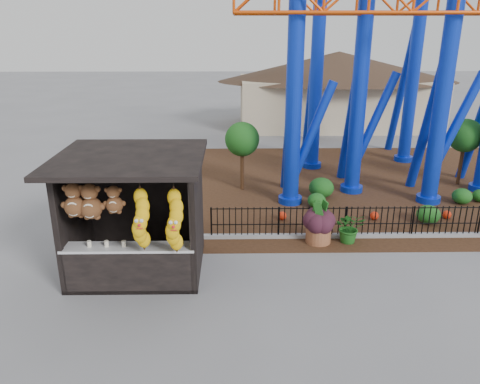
{
  "coord_description": "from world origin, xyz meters",
  "views": [
    {
      "loc": [
        -0.55,
        -9.74,
        5.95
      ],
      "look_at": [
        -0.37,
        1.5,
        2.0
      ],
      "focal_mm": 35.0,
      "sensor_mm": 36.0,
      "label": 1
    }
  ],
  "objects_px": {
    "roller_coaster": "(389,14)",
    "terracotta_planter": "(318,233)",
    "prize_booth": "(133,219)",
    "potted_plant": "(350,227)"
  },
  "relations": [
    {
      "from": "roller_coaster",
      "to": "terracotta_planter",
      "type": "xyz_separation_m",
      "value": [
        -3.18,
        -5.53,
        -6.16
      ]
    },
    {
      "from": "terracotta_planter",
      "to": "roller_coaster",
      "type": "bearing_deg",
      "value": 60.08
    },
    {
      "from": "potted_plant",
      "to": "terracotta_planter",
      "type": "bearing_deg",
      "value": -178.57
    },
    {
      "from": "prize_booth",
      "to": "terracotta_planter",
      "type": "relative_size",
      "value": 4.77
    },
    {
      "from": "prize_booth",
      "to": "terracotta_planter",
      "type": "distance_m",
      "value": 5.41
    },
    {
      "from": "roller_coaster",
      "to": "potted_plant",
      "type": "xyz_separation_m",
      "value": [
        -2.27,
        -5.53,
        -5.97
      ]
    },
    {
      "from": "roller_coaster",
      "to": "terracotta_planter",
      "type": "distance_m",
      "value": 8.87
    },
    {
      "from": "terracotta_planter",
      "to": "prize_booth",
      "type": "bearing_deg",
      "value": -159.87
    },
    {
      "from": "roller_coaster",
      "to": "prize_booth",
      "type": "bearing_deg",
      "value": -137.9
    },
    {
      "from": "prize_booth",
      "to": "terracotta_planter",
      "type": "bearing_deg",
      "value": 20.13
    }
  ]
}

